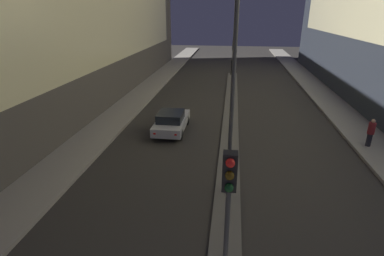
% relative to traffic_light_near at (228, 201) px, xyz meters
% --- Properties ---
extents(median_strip, '(1.09, 33.95, 0.11)m').
position_rel_traffic_light_near_xyz_m(median_strip, '(0.00, 14.72, -3.37)').
color(median_strip, '#56544F').
rests_on(median_strip, ground).
extents(traffic_light_near, '(0.32, 0.42, 4.51)m').
position_rel_traffic_light_near_xyz_m(traffic_light_near, '(0.00, 0.00, 0.00)').
color(traffic_light_near, '#383838').
rests_on(traffic_light_near, median_strip).
extents(traffic_light_mid, '(0.32, 0.42, 4.51)m').
position_rel_traffic_light_near_xyz_m(traffic_light_mid, '(0.00, 12.74, 0.00)').
color(traffic_light_mid, '#383838').
rests_on(traffic_light_mid, median_strip).
extents(traffic_light_far, '(0.32, 0.42, 4.51)m').
position_rel_traffic_light_near_xyz_m(traffic_light_far, '(0.00, 24.72, 0.00)').
color(traffic_light_far, '#383838').
rests_on(traffic_light_far, median_strip).
extents(street_lamp, '(0.58, 0.58, 8.56)m').
position_rel_traffic_light_near_xyz_m(street_lamp, '(0.00, 5.38, 2.77)').
color(street_lamp, '#383838').
rests_on(street_lamp, median_strip).
extents(car_left_lane, '(1.80, 4.07, 1.41)m').
position_rel_traffic_light_near_xyz_m(car_left_lane, '(-3.78, 12.07, -2.71)').
color(car_left_lane, '#B2B2B7').
rests_on(car_left_lane, ground).
extents(pedestrian_on_right_sidewalk, '(0.37, 0.37, 1.62)m').
position_rel_traffic_light_near_xyz_m(pedestrian_on_right_sidewalk, '(7.84, 11.05, -2.40)').
color(pedestrian_on_right_sidewalk, black).
rests_on(pedestrian_on_right_sidewalk, sidewalk_right).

